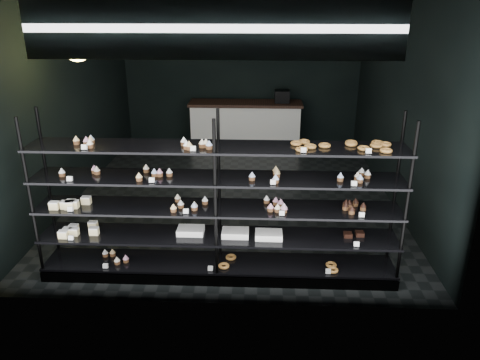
{
  "coord_description": "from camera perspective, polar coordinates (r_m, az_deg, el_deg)",
  "views": [
    {
      "loc": [
        0.42,
        -7.1,
        3.02
      ],
      "look_at": [
        0.19,
        -1.9,
        0.97
      ],
      "focal_mm": 35.0,
      "sensor_mm": 36.0,
      "label": 1
    }
  ],
  "objects": [
    {
      "name": "room",
      "position": [
        7.25,
        -0.82,
        10.19
      ],
      "size": [
        5.01,
        6.01,
        3.2
      ],
      "color": "black",
      "rests_on": "ground"
    },
    {
      "name": "signage",
      "position": [
        4.2,
        -3.35,
        17.79
      ],
      "size": [
        3.3,
        0.05,
        0.5
      ],
      "color": "#0B143A",
      "rests_on": "room"
    },
    {
      "name": "pendant_lamp",
      "position": [
        6.21,
        -19.28,
        15.09
      ],
      "size": [
        0.35,
        0.35,
        0.91
      ],
      "color": "black",
      "rests_on": "room"
    },
    {
      "name": "service_counter",
      "position": [
        9.93,
        0.75,
        6.79
      ],
      "size": [
        2.34,
        0.65,
        1.23
      ],
      "color": "silver",
      "rests_on": "room"
    },
    {
      "name": "display_shelf",
      "position": [
        5.25,
        -2.96,
        -5.61
      ],
      "size": [
        4.0,
        0.5,
        1.91
      ],
      "color": "black",
      "rests_on": "room"
    }
  ]
}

